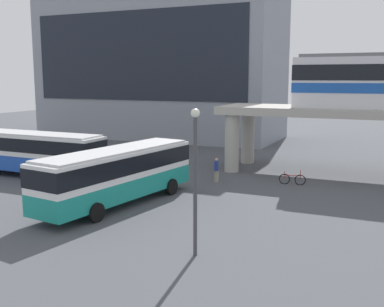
{
  "coord_description": "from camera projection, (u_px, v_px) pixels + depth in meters",
  "views": [
    {
      "loc": [
        14.57,
        -21.43,
        7.18
      ],
      "look_at": [
        2.07,
        6.43,
        2.2
      ],
      "focal_mm": 43.64,
      "sensor_mm": 36.0,
      "label": 1
    }
  ],
  "objects": [
    {
      "name": "bicycle_red",
      "position": [
        292.0,
        179.0,
        31.63
      ],
      "size": [
        1.78,
        0.31,
        1.04
      ],
      "color": "black",
      "rests_on": "ground_plane"
    },
    {
      "name": "ground_plane",
      "position": [
        186.0,
        173.0,
        35.34
      ],
      "size": [
        120.0,
        120.0,
        0.0
      ],
      "primitive_type": "plane",
      "color": "#47494F"
    },
    {
      "name": "lamp_post",
      "position": [
        195.0,
        170.0,
        18.5
      ],
      "size": [
        0.36,
        0.36,
        6.0
      ],
      "color": "#3F3F44",
      "rests_on": "ground_plane"
    },
    {
      "name": "pedestrian_by_bike_rack",
      "position": [
        216.0,
        171.0,
        32.34
      ],
      "size": [
        0.37,
        0.46,
        1.68
      ],
      "color": "gray",
      "rests_on": "ground_plane"
    },
    {
      "name": "bus_secondary",
      "position": [
        35.0,
        150.0,
        34.0
      ],
      "size": [
        11.07,
        2.88,
        3.22
      ],
      "color": "#1E4CB2",
      "rests_on": "ground_plane"
    },
    {
      "name": "pedestrian_waiting_near_stop",
      "position": [
        124.0,
        154.0,
        39.2
      ],
      "size": [
        0.47,
        0.41,
        1.74
      ],
      "color": "#33663F",
      "rests_on": "ground_plane"
    },
    {
      "name": "pedestrian_near_building",
      "position": [
        151.0,
        161.0,
        35.79
      ],
      "size": [
        0.32,
        0.42,
        1.76
      ],
      "color": "#724C8C",
      "rests_on": "ground_plane"
    },
    {
      "name": "station_building",
      "position": [
        160.0,
        65.0,
        56.61
      ],
      "size": [
        28.98,
        11.69,
        17.37
      ],
      "color": "gray",
      "rests_on": "ground_plane"
    },
    {
      "name": "bus_main",
      "position": [
        118.0,
        171.0,
        26.35
      ],
      "size": [
        4.09,
        11.29,
        3.22
      ],
      "color": "teal",
      "rests_on": "ground_plane"
    }
  ]
}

